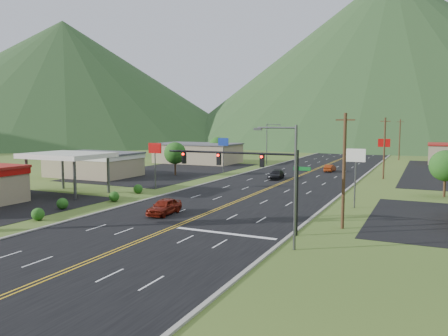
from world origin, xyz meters
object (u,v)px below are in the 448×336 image
at_px(streetlight_east, 291,179).
at_px(car_red_far, 330,168).
at_px(traffic_signal, 251,168).
at_px(gas_canopy, 68,156).
at_px(car_red_near, 164,207).
at_px(streetlight_west, 268,141).
at_px(car_dark_mid, 276,175).

bearing_deg(streetlight_east, car_red_far, 98.50).
relative_size(traffic_signal, streetlight_east, 1.46).
relative_size(gas_canopy, car_red_near, 2.14).
bearing_deg(streetlight_west, car_red_near, -81.50).
distance_m(gas_canopy, car_red_far, 47.55).
xyz_separation_m(streetlight_west, car_dark_mid, (9.39, -22.59, -4.48)).
xyz_separation_m(streetlight_east, car_red_near, (-14.83, 6.23, -4.39)).
distance_m(streetlight_west, gas_canopy, 49.10).
distance_m(streetlight_west, car_dark_mid, 24.87).
height_order(streetlight_east, streetlight_west, same).
height_order(streetlight_west, car_dark_mid, streetlight_west).
relative_size(streetlight_east, gas_canopy, 0.90).
bearing_deg(car_red_far, gas_canopy, 59.33).
distance_m(streetlight_east, gas_canopy, 35.28).
bearing_deg(car_dark_mid, gas_canopy, -132.31).
xyz_separation_m(streetlight_east, car_dark_mid, (-13.47, 37.41, -4.48)).
bearing_deg(streetlight_east, car_red_near, 157.22).
relative_size(traffic_signal, car_red_far, 3.22).
bearing_deg(streetlight_west, car_dark_mid, -67.44).
bearing_deg(streetlight_east, car_dark_mid, 109.80).
height_order(traffic_signal, gas_canopy, traffic_signal).
relative_size(traffic_signal, car_red_near, 2.81).
xyz_separation_m(streetlight_east, car_red_far, (-7.77, 51.97, -4.51)).
distance_m(streetlight_west, car_red_near, 54.55).
bearing_deg(car_red_far, car_red_near, 83.01).
bearing_deg(traffic_signal, gas_canopy, 164.30).
bearing_deg(gas_canopy, car_red_far, 57.56).
xyz_separation_m(traffic_signal, streetlight_west, (-18.16, 56.00, -0.15)).
bearing_deg(streetlight_east, traffic_signal, 139.61).
relative_size(streetlight_east, car_red_near, 1.93).
xyz_separation_m(car_dark_mid, car_red_far, (5.70, 14.56, -0.03)).
bearing_deg(car_dark_mid, car_red_near, -97.00).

